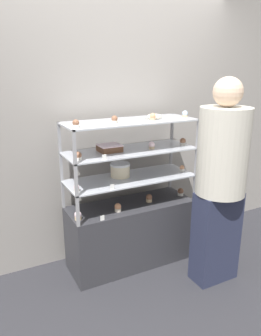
{
  "coord_description": "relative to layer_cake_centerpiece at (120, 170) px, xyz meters",
  "views": [
    {
      "loc": [
        -1.3,
        -2.51,
        1.83
      ],
      "look_at": [
        0.0,
        0.0,
        0.96
      ],
      "focal_mm": 35.0,
      "sensor_mm": 36.0,
      "label": 1
    }
  ],
  "objects": [
    {
      "name": "display_riser_lower",
      "position": [
        0.07,
        -0.07,
        -0.08
      ],
      "size": [
        1.18,
        0.44,
        0.26
      ],
      "color": "#99999E",
      "rests_on": "display_base"
    },
    {
      "name": "display_base",
      "position": [
        0.07,
        -0.07,
        -0.63
      ],
      "size": [
        1.18,
        0.44,
        0.61
      ],
      "color": "#333338",
      "rests_on": "ground_plane"
    },
    {
      "name": "cupcake_0",
      "position": [
        -0.47,
        -0.16,
        -0.29
      ],
      "size": [
        0.06,
        0.06,
        0.08
      ],
      "color": "#CCB28C",
      "rests_on": "display_base"
    },
    {
      "name": "cupcake_6",
      "position": [
        -0.45,
        -0.18,
        0.23
      ],
      "size": [
        0.06,
        0.06,
        0.07
      ],
      "color": "white",
      "rests_on": "display_riser_middle"
    },
    {
      "name": "cupcake_1",
      "position": [
        -0.1,
        -0.16,
        -0.29
      ],
      "size": [
        0.06,
        0.06,
        0.08
      ],
      "color": "beige",
      "rests_on": "display_base"
    },
    {
      "name": "cupcake_11",
      "position": [
        0.25,
        -0.14,
        0.49
      ],
      "size": [
        0.05,
        0.05,
        0.06
      ],
      "color": "#CCB28C",
      "rests_on": "display_riser_upper"
    },
    {
      "name": "back_wall",
      "position": [
        0.07,
        0.29,
        0.36
      ],
      "size": [
        8.0,
        0.05,
        2.6
      ],
      "color": "gray",
      "rests_on": "ground_plane"
    },
    {
      "name": "layer_cake_centerpiece",
      "position": [
        0.0,
        0.0,
        0.0
      ],
      "size": [
        0.18,
        0.18,
        0.13
      ],
      "color": "beige",
      "rests_on": "display_riser_lower"
    },
    {
      "name": "cupcake_4",
      "position": [
        -0.48,
        -0.18,
        -0.03
      ],
      "size": [
        0.05,
        0.05,
        0.06
      ],
      "color": "beige",
      "rests_on": "display_riser_lower"
    },
    {
      "name": "price_tag_2",
      "position": [
        -0.27,
        -0.27,
        0.22
      ],
      "size": [
        0.04,
        0.0,
        0.04
      ],
      "color": "white",
      "rests_on": "display_riser_middle"
    },
    {
      "name": "price_tag_0",
      "position": [
        -0.3,
        -0.27,
        -0.3
      ],
      "size": [
        0.04,
        0.0,
        0.04
      ],
      "color": "white",
      "rests_on": "display_base"
    },
    {
      "name": "display_riser_upper",
      "position": [
        0.07,
        -0.07,
        0.44
      ],
      "size": [
        1.18,
        0.44,
        0.26
      ],
      "color": "#99999E",
      "rests_on": "display_riser_middle"
    },
    {
      "name": "cupcake_8",
      "position": [
        0.6,
        -0.13,
        0.23
      ],
      "size": [
        0.06,
        0.06,
        0.07
      ],
      "color": "white",
      "rests_on": "display_riser_middle"
    },
    {
      "name": "cupcake_10",
      "position": [
        -0.11,
        -0.12,
        0.49
      ],
      "size": [
        0.05,
        0.05,
        0.06
      ],
      "color": "beige",
      "rests_on": "display_riser_upper"
    },
    {
      "name": "cupcake_12",
      "position": [
        0.6,
        -0.13,
        0.49
      ],
      "size": [
        0.05,
        0.05,
        0.06
      ],
      "color": "#CCB28C",
      "rests_on": "display_riser_upper"
    },
    {
      "name": "customer_figure",
      "position": [
        0.62,
        -0.64,
        0.01
      ],
      "size": [
        0.41,
        0.41,
        1.77
      ],
      "color": "#282D47",
      "rests_on": "ground_plane"
    },
    {
      "name": "price_tag_3",
      "position": [
        0.11,
        -0.27,
        0.48
      ],
      "size": [
        0.04,
        0.0,
        0.04
      ],
      "color": "white",
      "rests_on": "display_riser_upper"
    },
    {
      "name": "cupcake_3",
      "position": [
        0.61,
        -0.11,
        -0.29
      ],
      "size": [
        0.06,
        0.06,
        0.08
      ],
      "color": "white",
      "rests_on": "display_base"
    },
    {
      "name": "cupcake_7",
      "position": [
        0.26,
        -0.12,
        0.23
      ],
      "size": [
        0.06,
        0.06,
        0.07
      ],
      "color": "#CCB28C",
      "rests_on": "display_riser_middle"
    },
    {
      "name": "display_riser_middle",
      "position": [
        0.07,
        -0.07,
        0.18
      ],
      "size": [
        1.18,
        0.44,
        0.26
      ],
      "color": "#99999E",
      "rests_on": "display_riser_lower"
    },
    {
      "name": "cupcake_5",
      "position": [
        0.6,
        -0.13,
        -0.03
      ],
      "size": [
        0.05,
        0.05,
        0.06
      ],
      "color": "white",
      "rests_on": "display_riser_lower"
    },
    {
      "name": "price_tag_1",
      "position": [
        -0.2,
        -0.27,
        -0.04
      ],
      "size": [
        0.04,
        0.0,
        0.04
      ],
      "color": "white",
      "rests_on": "display_riser_lower"
    },
    {
      "name": "donut_glazed",
      "position": [
        0.31,
        -0.07,
        0.48
      ],
      "size": [
        0.13,
        0.13,
        0.04
      ],
      "color": "#EFE5CC",
      "rests_on": "display_riser_upper"
    },
    {
      "name": "ground_plane",
      "position": [
        0.07,
        -0.07,
        -0.94
      ],
      "size": [
        20.0,
        20.0,
        0.0
      ],
      "primitive_type": "plane",
      "color": "#2D2D33"
    },
    {
      "name": "sheet_cake_frosted",
      "position": [
        -0.12,
        -0.03,
        0.23
      ],
      "size": [
        0.19,
        0.17,
        0.06
      ],
      "color": "brown",
      "rests_on": "display_riser_middle"
    },
    {
      "name": "cupcake_2",
      "position": [
        0.25,
        -0.1,
        -0.29
      ],
      "size": [
        0.06,
        0.06,
        0.08
      ],
      "color": "#CCB28C",
      "rests_on": "display_base"
    },
    {
      "name": "cupcake_9",
      "position": [
        -0.46,
        -0.18,
        0.49
      ],
      "size": [
        0.05,
        0.05,
        0.06
      ],
      "color": "white",
      "rests_on": "display_riser_upper"
    }
  ]
}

